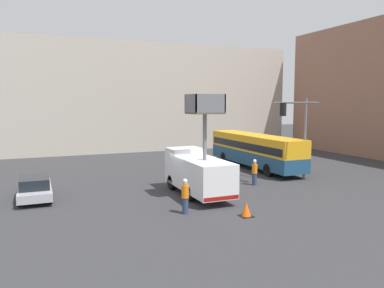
{
  "coord_description": "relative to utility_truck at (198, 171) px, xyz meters",
  "views": [
    {
      "loc": [
        -9.1,
        -21.93,
        5.83
      ],
      "look_at": [
        0.1,
        0.07,
        3.16
      ],
      "focal_mm": 35.0,
      "sensor_mm": 36.0,
      "label": 1
    }
  ],
  "objects": [
    {
      "name": "ground_plane",
      "position": [
        -0.1,
        0.84,
        -1.57
      ],
      "size": [
        120.0,
        120.0,
        0.0
      ],
      "primitive_type": "plane",
      "color": "#333335"
    },
    {
      "name": "building_backdrop_far",
      "position": [
        -0.1,
        26.4,
        4.83
      ],
      "size": [
        44.0,
        10.0,
        12.81
      ],
      "color": "#BCB2A3",
      "rests_on": "ground_plane"
    },
    {
      "name": "utility_truck",
      "position": [
        0.0,
        0.0,
        0.0
      ],
      "size": [
        2.21,
        6.39,
        6.3
      ],
      "color": "white",
      "rests_on": "ground_plane"
    },
    {
      "name": "city_bus",
      "position": [
        8.64,
        7.14,
        0.18
      ],
      "size": [
        2.44,
        11.94,
        2.97
      ],
      "rotation": [
        0.0,
        0.0,
        1.62
      ],
      "color": "navy",
      "rests_on": "ground_plane"
    },
    {
      "name": "traffic_light_pole",
      "position": [
        8.4,
        1.02,
        2.56
      ],
      "size": [
        3.45,
        3.2,
        6.09
      ],
      "color": "slate",
      "rests_on": "ground_plane"
    },
    {
      "name": "road_worker_near_truck",
      "position": [
        -2.16,
        -3.32,
        -0.63
      ],
      "size": [
        0.38,
        0.38,
        1.87
      ],
      "rotation": [
        0.0,
        0.0,
        5.79
      ],
      "color": "navy",
      "rests_on": "ground_plane"
    },
    {
      "name": "road_worker_directing",
      "position": [
        4.88,
        1.14,
        -0.65
      ],
      "size": [
        0.38,
        0.38,
        1.84
      ],
      "rotation": [
        0.0,
        0.0,
        5.38
      ],
      "color": "navy",
      "rests_on": "ground_plane"
    },
    {
      "name": "traffic_cone_near_truck",
      "position": [
        0.56,
        -4.96,
        -1.22
      ],
      "size": [
        0.66,
        0.66,
        0.75
      ],
      "color": "black",
      "rests_on": "ground_plane"
    },
    {
      "name": "parked_car_curbside",
      "position": [
        -9.43,
        2.93,
        -0.86
      ],
      "size": [
        1.87,
        4.64,
        1.4
      ],
      "color": "#A8A8B2",
      "rests_on": "ground_plane"
    }
  ]
}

